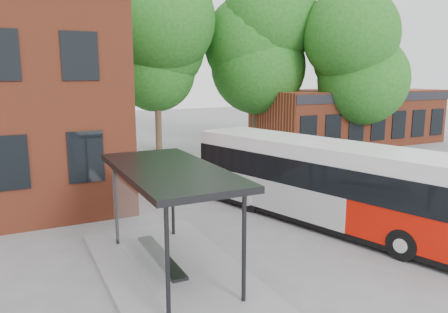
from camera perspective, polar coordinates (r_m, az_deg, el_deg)
name	(u,v)px	position (r m, az deg, el deg)	size (l,w,h in m)	color
ground	(290,233)	(14.92, 8.56, -9.87)	(100.00, 100.00, 0.00)	slate
shop_row	(348,117)	(34.47, 15.93, 5.03)	(14.00, 6.20, 4.00)	brown
bus_shelter	(171,220)	(11.63, -7.00, -8.29)	(3.60, 7.00, 2.90)	black
bike_rail	(321,155)	(28.01, 12.51, 0.19)	(5.20, 0.10, 0.38)	black
tree_0	(45,69)	(27.47, -22.39, 10.58)	(7.92, 7.92, 11.00)	#195015
tree_1	(157,74)	(29.81, -8.74, 10.64)	(7.92, 7.92, 10.40)	#195015
tree_2	(256,69)	(31.76, 4.17, 11.28)	(7.92, 7.92, 11.00)	#195015
tree_3	(348,82)	(31.49, 15.91, 9.34)	(7.04, 7.04, 9.28)	#195015
city_bus	(328,184)	(15.69, 13.48, -3.51)	(2.41, 11.31, 2.87)	red
bicycle_0	(287,156)	(26.14, 8.27, 0.08)	(0.55, 1.57, 0.83)	black
bicycle_1	(288,151)	(27.12, 8.31, 0.76)	(0.52, 1.83, 1.10)	#20212C
bicycle_2	(324,155)	(27.00, 12.94, 0.25)	(0.55, 1.56, 0.82)	black
bicycle_3	(321,148)	(28.46, 12.58, 1.05)	(0.50, 1.77, 1.06)	black
bicycle_4	(315,149)	(28.42, 11.78, 0.95)	(0.63, 1.80, 0.95)	black
bicycle_5	(344,150)	(27.95, 15.45, 0.77)	(0.51, 1.81, 1.09)	black
bicycle_6	(348,149)	(29.10, 15.92, 0.95)	(0.60, 1.72, 0.90)	black
bicycle_7	(360,149)	(29.12, 17.29, 0.88)	(0.43, 1.51, 0.91)	black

